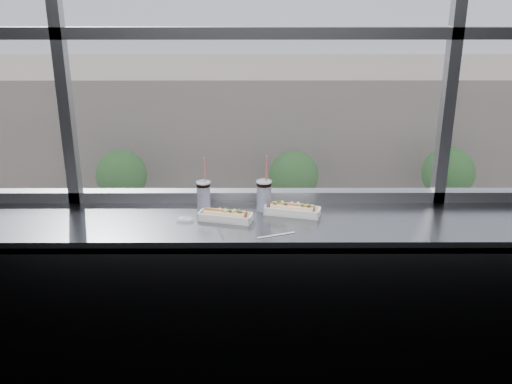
{
  "coord_description": "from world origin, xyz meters",
  "views": [
    {
      "loc": [
        -0.01,
        -1.46,
        2.22
      ],
      "look_at": [
        -0.01,
        1.23,
        1.25
      ],
      "focal_mm": 40.0,
      "sensor_mm": 36.0,
      "label": 1
    }
  ],
  "objects_px": {
    "soda_cup_left": "(204,194)",
    "soda_cup_right": "(264,194)",
    "tree_center": "(294,176)",
    "pedestrian_c": "(344,201)",
    "car_far_a": "(48,237)",
    "car_far_b": "(319,236)",
    "hotdog_tray_left": "(225,215)",
    "car_far_c": "(463,234)",
    "pedestrian_d": "(404,212)",
    "tree_left": "(122,175)",
    "car_near_c": "(205,322)",
    "loose_straw": "(276,235)",
    "wrapper": "(185,219)",
    "car_near_d": "(463,318)",
    "hotdog_tray_right": "(292,209)",
    "tree_right": "(448,173)"
  },
  "relations": [
    {
      "from": "car_near_d",
      "to": "hotdog_tray_left",
      "type": "bearing_deg",
      "value": 160.88
    },
    {
      "from": "car_far_a",
      "to": "hotdog_tray_right",
      "type": "bearing_deg",
      "value": -155.18
    },
    {
      "from": "car_far_a",
      "to": "soda_cup_right",
      "type": "bearing_deg",
      "value": -155.41
    },
    {
      "from": "soda_cup_left",
      "to": "hotdog_tray_right",
      "type": "bearing_deg",
      "value": -10.6
    },
    {
      "from": "wrapper",
      "to": "pedestrian_d",
      "type": "relative_size",
      "value": 0.05
    },
    {
      "from": "pedestrian_c",
      "to": "car_far_a",
      "type": "bearing_deg",
      "value": 106.62
    },
    {
      "from": "wrapper",
      "to": "car_far_b",
      "type": "distance_m",
      "value": 26.94
    },
    {
      "from": "loose_straw",
      "to": "car_far_a",
      "type": "xyz_separation_m",
      "value": [
        -10.78,
        24.48,
        -11.1
      ]
    },
    {
      "from": "soda_cup_left",
      "to": "car_far_b",
      "type": "distance_m",
      "value": 26.8
    },
    {
      "from": "hotdog_tray_right",
      "to": "car_near_d",
      "type": "relative_size",
      "value": 0.04
    },
    {
      "from": "tree_center",
      "to": "car_near_c",
      "type": "bearing_deg",
      "value": -109.2
    },
    {
      "from": "pedestrian_d",
      "to": "pedestrian_c",
      "type": "bearing_deg",
      "value": -112.63
    },
    {
      "from": "hotdog_tray_left",
      "to": "soda_cup_left",
      "type": "bearing_deg",
      "value": 140.22
    },
    {
      "from": "hotdog_tray_right",
      "to": "tree_right",
      "type": "height_order",
      "value": "hotdog_tray_right"
    },
    {
      "from": "hotdog_tray_left",
      "to": "soda_cup_left",
      "type": "height_order",
      "value": "soda_cup_left"
    },
    {
      "from": "soda_cup_right",
      "to": "pedestrian_c",
      "type": "distance_m",
      "value": 31.4
    },
    {
      "from": "soda_cup_left",
      "to": "soda_cup_right",
      "type": "distance_m",
      "value": 0.32
    },
    {
      "from": "car_far_c",
      "to": "tree_center",
      "type": "distance_m",
      "value": 9.64
    },
    {
      "from": "hotdog_tray_right",
      "to": "pedestrian_c",
      "type": "xyz_separation_m",
      "value": [
        5.16,
        28.99,
        -10.95
      ]
    },
    {
      "from": "car_far_c",
      "to": "hotdog_tray_left",
      "type": "bearing_deg",
      "value": 155.86
    },
    {
      "from": "tree_left",
      "to": "hotdog_tray_right",
      "type": "bearing_deg",
      "value": -74.56
    },
    {
      "from": "car_far_c",
      "to": "car_far_b",
      "type": "distance_m",
      "value": 7.49
    },
    {
      "from": "car_far_c",
      "to": "car_far_b",
      "type": "relative_size",
      "value": 1.1
    },
    {
      "from": "hotdog_tray_left",
      "to": "car_near_d",
      "type": "xyz_separation_m",
      "value": [
        8.19,
        16.28,
        -10.92
      ]
    },
    {
      "from": "tree_left",
      "to": "tree_right",
      "type": "xyz_separation_m",
      "value": [
        18.68,
        0.0,
        0.1
      ]
    },
    {
      "from": "car_near_c",
      "to": "tree_left",
      "type": "bearing_deg",
      "value": 27.84
    },
    {
      "from": "car_near_c",
      "to": "hotdog_tray_right",
      "type": "bearing_deg",
      "value": -169.97
    },
    {
      "from": "hotdog_tray_left",
      "to": "hotdog_tray_right",
      "type": "distance_m",
      "value": 0.35
    },
    {
      "from": "pedestrian_c",
      "to": "soda_cup_right",
      "type": "bearing_deg",
      "value": 169.6
    },
    {
      "from": "car_far_c",
      "to": "pedestrian_c",
      "type": "relative_size",
      "value": 2.93
    },
    {
      "from": "hotdog_tray_left",
      "to": "tree_left",
      "type": "distance_m",
      "value": 30.61
    },
    {
      "from": "car_near_d",
      "to": "tree_left",
      "type": "relative_size",
      "value": 1.5
    },
    {
      "from": "pedestrian_c",
      "to": "tree_left",
      "type": "distance_m",
      "value": 13.12
    },
    {
      "from": "hotdog_tray_left",
      "to": "pedestrian_c",
      "type": "relative_size",
      "value": 0.13
    },
    {
      "from": "car_near_c",
      "to": "tree_left",
      "type": "xyz_separation_m",
      "value": [
        -5.67,
        12.0,
        2.04
      ]
    },
    {
      "from": "car_far_a",
      "to": "soda_cup_left",
      "type": "bearing_deg",
      "value": -156.03
    },
    {
      "from": "hotdog_tray_left",
      "to": "car_near_d",
      "type": "height_order",
      "value": "hotdog_tray_left"
    },
    {
      "from": "car_near_d",
      "to": "tree_right",
      "type": "xyz_separation_m",
      "value": [
        3.04,
        12.0,
        1.99
      ]
    },
    {
      "from": "soda_cup_left",
      "to": "tree_left",
      "type": "xyz_separation_m",
      "value": [
        -7.32,
        28.12,
        -9.09
      ]
    },
    {
      "from": "pedestrian_c",
      "to": "car_near_c",
      "type": "bearing_deg",
      "value": 150.32
    },
    {
      "from": "loose_straw",
      "to": "wrapper",
      "type": "bearing_deg",
      "value": 137.35
    },
    {
      "from": "pedestrian_d",
      "to": "tree_left",
      "type": "xyz_separation_m",
      "value": [
        -16.19,
        0.56,
        2.08
      ]
    },
    {
      "from": "soda_cup_left",
      "to": "soda_cup_right",
      "type": "height_order",
      "value": "soda_cup_right"
    },
    {
      "from": "soda_cup_right",
      "to": "car_near_c",
      "type": "height_order",
      "value": "soda_cup_right"
    },
    {
      "from": "hotdog_tray_right",
      "to": "pedestrian_c",
      "type": "distance_m",
      "value": 31.42
    },
    {
      "from": "car_far_a",
      "to": "car_far_b",
      "type": "xyz_separation_m",
      "value": [
        14.01,
        0.0,
        0.06
      ]
    },
    {
      "from": "wrapper",
      "to": "tree_left",
      "type": "xyz_separation_m",
      "value": [
        -7.24,
        28.29,
        -9.02
      ]
    },
    {
      "from": "tree_center",
      "to": "soda_cup_left",
      "type": "bearing_deg",
      "value": -95.13
    },
    {
      "from": "car_near_c",
      "to": "pedestrian_c",
      "type": "xyz_separation_m",
      "value": [
        7.29,
        12.79,
        0.12
      ]
    },
    {
      "from": "hotdog_tray_left",
      "to": "pedestrian_d",
      "type": "relative_size",
      "value": 0.15
    }
  ]
}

